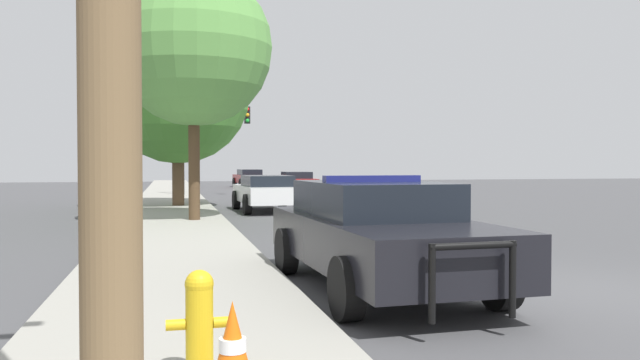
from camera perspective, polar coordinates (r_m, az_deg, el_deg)
ground_plane at (r=9.11m, az=21.78°, el=-9.48°), size 110.00×110.00×0.00m
sidewalk_left at (r=7.46m, az=-12.82°, el=-11.32°), size 3.00×110.00×0.13m
police_car at (r=8.59m, az=5.22°, el=-4.71°), size 2.26×5.07×1.55m
fire_hydrant at (r=4.82m, az=-10.97°, el=-12.45°), size 0.49×0.21×0.80m
traffic_light at (r=33.28m, az=-9.93°, el=4.57°), size 3.59×0.35×4.78m
car_background_midblock at (r=22.51m, az=-4.94°, el=-1.06°), size 2.13×4.47×1.30m
car_background_distant at (r=45.64m, az=-6.51°, el=0.22°), size 2.10×4.51×1.31m
car_background_oncoming at (r=37.30m, az=-2.11°, el=-0.11°), size 2.11×4.23×1.24m
tree_sidewalk_mid at (r=24.54m, az=-12.88°, el=7.88°), size 5.51×5.51×7.10m
tree_sidewalk_near at (r=18.30m, az=-11.49°, el=11.76°), size 4.45×4.45×7.09m
traffic_cone at (r=4.39m, az=-8.00°, el=-15.10°), size 0.34×0.34×0.66m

